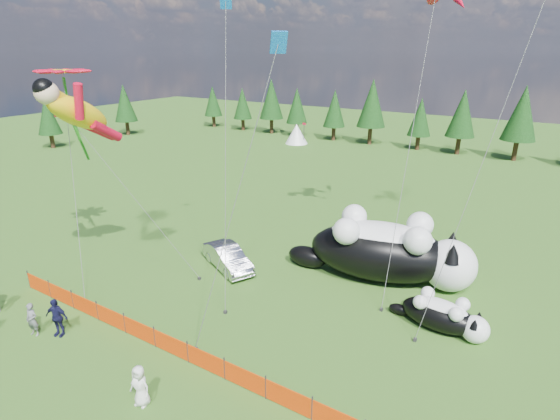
% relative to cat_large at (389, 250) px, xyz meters
% --- Properties ---
extents(ground, '(160.00, 160.00, 0.00)m').
position_rel_cat_large_xyz_m(ground, '(-5.87, -8.60, -1.88)').
color(ground, '#153609').
rests_on(ground, ground).
extents(safety_fence, '(22.06, 0.06, 1.10)m').
position_rel_cat_large_xyz_m(safety_fence, '(-5.87, -11.60, -1.38)').
color(safety_fence, '#262626').
rests_on(safety_fence, ground).
extents(tree_line, '(90.00, 4.00, 8.00)m').
position_rel_cat_large_xyz_m(tree_line, '(-5.87, 36.40, 2.12)').
color(tree_line, black).
rests_on(tree_line, ground).
extents(festival_tents, '(50.00, 3.20, 2.80)m').
position_rel_cat_large_xyz_m(festival_tents, '(5.13, 31.40, -0.48)').
color(festival_tents, white).
rests_on(festival_tents, ground).
extents(cat_large, '(10.86, 5.45, 3.96)m').
position_rel_cat_large_xyz_m(cat_large, '(0.00, 0.00, 0.00)').
color(cat_large, black).
rests_on(cat_large, ground).
extents(cat_small, '(4.81, 2.03, 1.74)m').
position_rel_cat_large_xyz_m(cat_small, '(3.91, -3.44, -1.05)').
color(cat_small, black).
rests_on(cat_small, ground).
extents(car, '(4.59, 3.30, 1.44)m').
position_rel_cat_large_xyz_m(car, '(-8.78, -3.82, -1.16)').
color(car, silver).
rests_on(car, ground).
extents(spectator_a, '(0.68, 0.53, 1.67)m').
position_rel_cat_large_xyz_m(spectator_a, '(-12.44, -13.95, -1.05)').
color(spectator_a, slate).
rests_on(spectator_a, ground).
extents(spectator_c, '(1.26, 0.91, 1.93)m').
position_rel_cat_large_xyz_m(spectator_c, '(-11.43, -13.33, -0.91)').
color(spectator_c, '#141437').
rests_on(spectator_c, ground).
extents(spectator_e, '(0.91, 0.65, 1.73)m').
position_rel_cat_large_xyz_m(spectator_e, '(-4.76, -14.29, -1.02)').
color(spectator_e, silver).
rests_on(spectator_e, ground).
extents(superhero_kite, '(6.58, 5.90, 12.38)m').
position_rel_cat_large_xyz_m(superhero_kite, '(-13.48, -9.20, 7.88)').
color(superhero_kite, yellow).
rests_on(superhero_kite, ground).
extents(flower_kite, '(5.50, 5.02, 12.60)m').
position_rel_cat_large_xyz_m(flower_kite, '(-16.00, -8.03, 9.59)').
color(flower_kite, red).
rests_on(flower_kite, ground).
extents(diamond_kite_a, '(2.69, 4.21, 15.88)m').
position_rel_cat_large_xyz_m(diamond_kite_a, '(-7.87, -4.23, 12.41)').
color(diamond_kite_a, blue).
rests_on(diamond_kite_a, ground).
extents(diamond_kite_c, '(3.77, 2.40, 13.85)m').
position_rel_cat_large_xyz_m(diamond_kite_c, '(-2.03, -9.04, 10.56)').
color(diamond_kite_c, blue).
rests_on(diamond_kite_c, ground).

